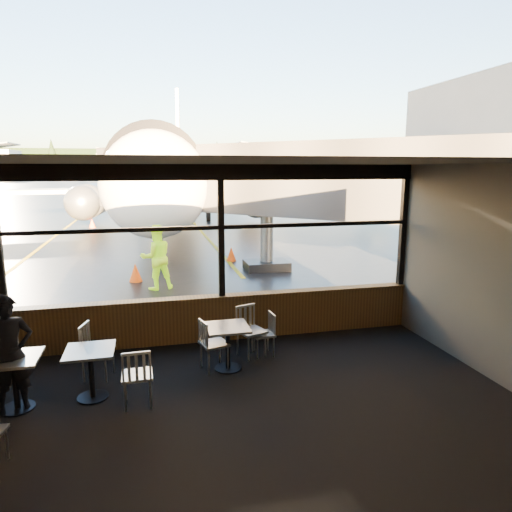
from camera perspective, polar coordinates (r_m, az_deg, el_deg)
name	(u,v)px	position (r m, az deg, el deg)	size (l,w,h in m)	color
ground_plane	(150,181)	(128.76, -13.08, 9.11)	(520.00, 520.00, 0.00)	black
carpet_floor	(257,415)	(6.80, 0.18, -19.25)	(8.00, 6.00, 0.01)	black
ceiling	(258,162)	(5.88, 0.20, 11.64)	(8.00, 6.00, 0.04)	#38332D
wall_right	(510,279)	(8.03, 29.16, -2.54)	(0.04, 6.00, 3.50)	#544D43
wall_back	(358,409)	(3.48, 12.64, -18.18)	(8.00, 0.04, 3.50)	#544D43
window_sill	(222,318)	(9.31, -4.24, -7.76)	(8.00, 0.28, 0.90)	brown
window_header	(220,172)	(8.82, -4.51, 10.39)	(8.00, 0.18, 0.30)	black
mullion_centre	(221,232)	(8.90, -4.40, 2.97)	(0.12, 0.12, 2.60)	black
mullion_right	(403,226)	(10.29, 17.91, 3.55)	(0.12, 0.12, 2.60)	black
window_transom	(221,227)	(8.89, -4.41, 3.61)	(8.00, 0.10, 0.08)	black
airliner	(171,137)	(29.39, -10.57, 14.36)	(28.83, 34.60, 10.57)	white
jet_bridge	(303,202)	(15.10, 5.86, 6.78)	(8.82, 10.78, 4.71)	#2B2B2D
cafe_table_near	(228,348)	(8.01, -3.54, -11.39)	(0.71, 0.71, 0.78)	gray
cafe_table_mid	(91,374)	(7.48, -19.87, -13.71)	(0.71, 0.71, 0.78)	gray
cafe_table_left	(15,384)	(7.59, -27.87, -13.93)	(0.72, 0.72, 0.79)	gray
chair_near_e	(263,335)	(8.53, 0.86, -9.80)	(0.44, 0.44, 0.81)	beige
chair_near_w	(214,344)	(8.01, -5.25, -10.93)	(0.49, 0.49, 0.90)	#BCB7AA
chair_near_n	(251,332)	(8.48, -0.58, -9.45)	(0.52, 0.52, 0.95)	beige
chair_mid_s	(137,376)	(7.07, -14.64, -14.28)	(0.50, 0.50, 0.91)	#B7B2A5
chair_mid_w	(98,351)	(8.08, -19.16, -11.15)	(0.51, 0.51, 0.94)	#B8B2A6
passenger	(10,355)	(7.39, -28.37, -10.80)	(0.62, 0.41, 1.71)	black
ground_crew	(156,257)	(13.29, -12.36, -0.16)	(0.90, 0.70, 1.86)	#BFF219
cone_nose	(231,254)	(17.12, -3.10, 0.24)	(0.38, 0.38, 0.52)	#E84007
cone_wing	(92,223)	(28.36, -19.80, 3.87)	(0.38, 0.38, 0.53)	#DC5F06
hangar_mid	(148,164)	(193.72, -13.37, 11.09)	(38.00, 15.00, 10.00)	silver
hangar_right	(294,162)	(196.56, 4.77, 11.63)	(50.00, 20.00, 12.00)	silver
fuel_tank_a	(68,169)	(192.84, -22.42, 9.98)	(8.00, 8.00, 6.00)	silver
fuel_tank_b	(96,169)	(191.61, -19.42, 10.18)	(8.00, 8.00, 6.00)	silver
fuel_tank_c	(122,169)	(190.90, -16.39, 10.35)	(8.00, 8.00, 6.00)	silver
treeline	(147,163)	(218.73, -13.43, 11.30)	(360.00, 3.00, 12.00)	black
cone_extra	(135,273)	(14.47, -14.83, -2.01)	(0.40, 0.40, 0.56)	#FF4308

